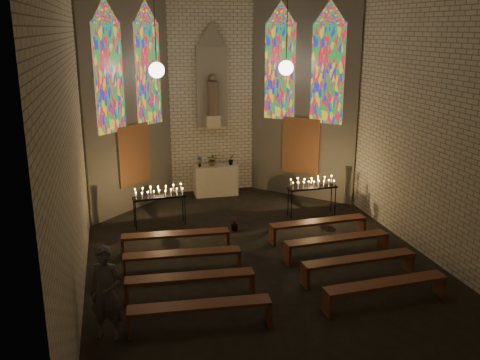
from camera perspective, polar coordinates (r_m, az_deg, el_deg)
The scene contains 18 objects.
floor at distance 12.82m, azimuth 2.17°, elevation -8.70°, with size 12.00×12.00×0.00m, color black.
room at distance 15.01m, azimuth -1.21°, elevation 9.71°, with size 8.22×12.43×7.00m.
altar at distance 17.64m, azimuth -2.60°, elevation -0.01°, with size 1.40×0.60×1.00m, color beige.
flower_vase_left at distance 17.28m, azimuth -4.35°, elevation 1.97°, with size 0.19×0.13×0.36m, color #4C723F.
flower_vase_center at distance 17.43m, azimuth -2.93°, elevation 2.17°, with size 0.36×0.31×0.40m, color #4C723F.
flower_vase_right at distance 17.54m, azimuth -0.94°, elevation 2.22°, with size 0.20×0.16×0.37m, color #4C723F.
aisle_flower_pot at distance 14.65m, azimuth -0.58°, elevation -4.66°, with size 0.21×0.21×0.37m, color #4C723F.
votive_stand_left at distance 14.89m, azimuth -8.63°, elevation -1.51°, with size 1.50×0.50×1.08m.
votive_stand_right at distance 15.72m, azimuth 7.73°, elevation -0.53°, with size 1.48×0.40×1.08m.
pew_left_0 at distance 13.27m, azimuth -6.87°, elevation -6.00°, with size 2.64×0.53×0.50m.
pew_right_0 at distance 14.15m, azimuth 8.35°, elevation -4.64°, with size 2.64×0.53×0.50m.
pew_left_1 at distance 12.17m, azimuth -6.17°, elevation -8.06°, with size 2.64×0.53×0.50m.
pew_right_1 at distance 13.12m, azimuth 10.29°, elevation -6.41°, with size 2.64×0.53×0.50m.
pew_left_2 at distance 11.10m, azimuth -5.33°, elevation -10.52°, with size 2.64×0.53×0.50m.
pew_right_2 at distance 12.13m, azimuth 12.58°, elevation -8.47°, with size 2.64×0.53×0.50m.
pew_left_3 at distance 10.05m, azimuth -4.29°, elevation -13.51°, with size 2.64×0.53×0.50m.
pew_right_3 at distance 11.17m, azimuth 15.29°, elevation -10.86°, with size 2.64×0.53×0.50m.
visitor at distance 9.85m, azimuth -14.09°, elevation -11.60°, with size 0.63×0.41×1.73m, color #53535E.
Camera 1 is at (-3.21, -11.21, 5.34)m, focal length 40.00 mm.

